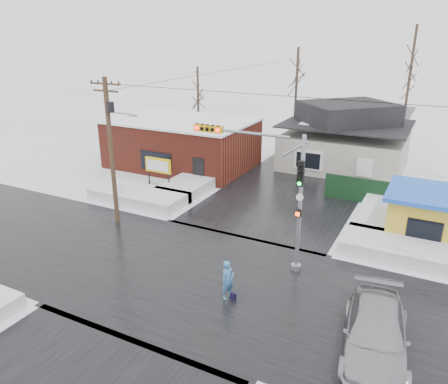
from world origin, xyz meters
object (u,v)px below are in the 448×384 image
at_px(marquee_sign, 158,166).
at_px(kiosk, 427,215).
at_px(traffic_signal, 270,181).
at_px(car, 375,335).
at_px(pedestrian, 228,280).
at_px(utility_pole, 111,144).

xyz_separation_m(marquee_sign, kiosk, (18.50, 0.50, -0.46)).
bearing_deg(traffic_signal, car, -36.29).
relative_size(traffic_signal, kiosk, 1.52).
relative_size(marquee_sign, car, 0.44).
bearing_deg(marquee_sign, kiosk, 1.55).
distance_m(traffic_signal, kiosk, 10.43).
height_order(pedestrian, car, pedestrian).
bearing_deg(pedestrian, traffic_signal, 16.16).
bearing_deg(car, traffic_signal, 135.28).
bearing_deg(kiosk, car, -94.68).
relative_size(traffic_signal, utility_pole, 0.78).
distance_m(pedestrian, car, 6.54).
height_order(utility_pole, marquee_sign, utility_pole).
relative_size(utility_pole, pedestrian, 4.83).
bearing_deg(car, pedestrian, 165.43).
height_order(traffic_signal, marquee_sign, traffic_signal).
height_order(traffic_signal, utility_pole, utility_pole).
bearing_deg(utility_pole, pedestrian, -23.45).
bearing_deg(car, marquee_sign, 139.45).
height_order(traffic_signal, pedestrian, traffic_signal).
xyz_separation_m(kiosk, pedestrian, (-7.45, -10.82, -0.53)).
bearing_deg(traffic_signal, pedestrian, -95.74).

